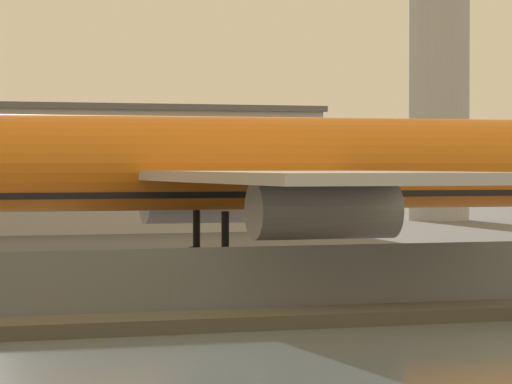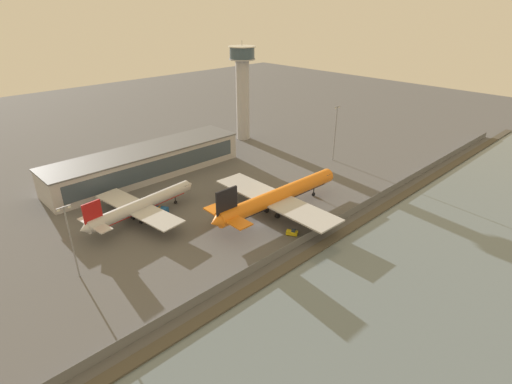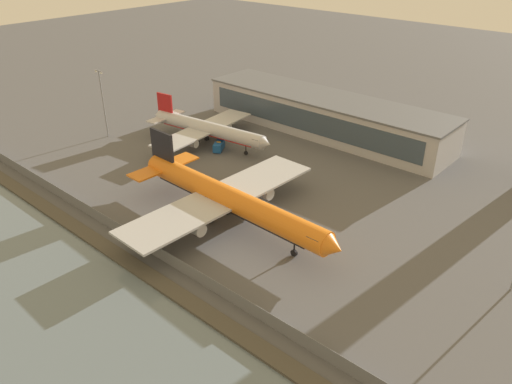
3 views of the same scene
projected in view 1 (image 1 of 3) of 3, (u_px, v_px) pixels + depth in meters
name	position (u px, v px, depth m)	size (l,w,h in m)	color
ground_plane	(71.00, 284.00, 70.86)	(500.00, 500.00, 0.00)	#565659
shoreline_seawall	(206.00, 321.00, 51.63)	(320.00, 3.00, 0.50)	#474238
perimeter_fence	(168.00, 282.00, 55.83)	(280.00, 0.10, 2.54)	slate
cargo_jet_orange	(257.00, 167.00, 75.39)	(53.01, 45.68, 14.45)	orange
baggage_tug	(203.00, 282.00, 61.59)	(2.97, 3.57, 1.80)	yellow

